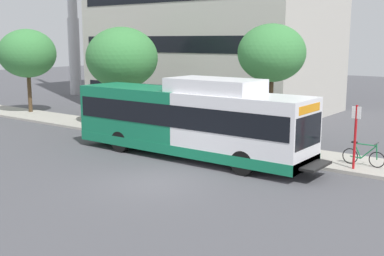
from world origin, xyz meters
The scene contains 8 objects.
ground_plane centered at (0.00, 8.00, 0.00)m, with size 120.00×120.00×0.00m, color #4C4C51.
sidewalk_curb centered at (7.00, 6.00, 0.07)m, with size 3.00×56.00×0.14m, color #A8A399.
transit_bus centered at (4.04, 1.42, 1.70)m, with size 2.58×12.25×3.65m.
bus_stop_sign_pole centered at (6.00, -5.43, 1.65)m, with size 0.10×0.36×2.60m.
bicycle_parked centered at (6.73, -5.59, 0.56)m, with size 0.52×1.76×1.02m.
street_tree_near_stop centered at (8.08, -0.50, 4.63)m, with size 3.29×3.29×5.91m.
street_tree_mid_block centered at (7.77, 9.33, 4.21)m, with size 4.30×4.30×5.91m.
street_tree_far_block centered at (7.68, 18.68, 4.32)m, with size 4.03×4.03×5.91m.
Camera 1 is at (-13.15, -11.67, 5.28)m, focal length 45.47 mm.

